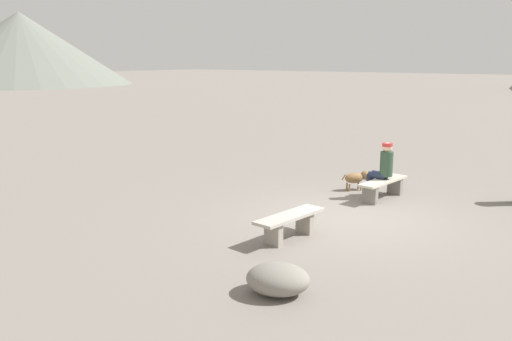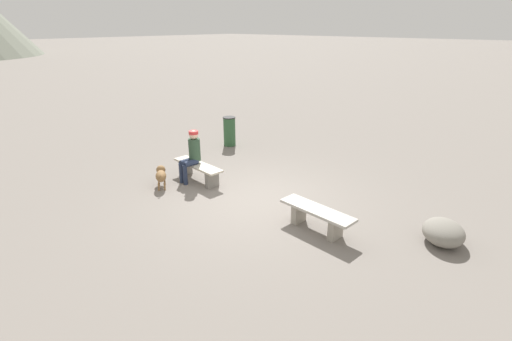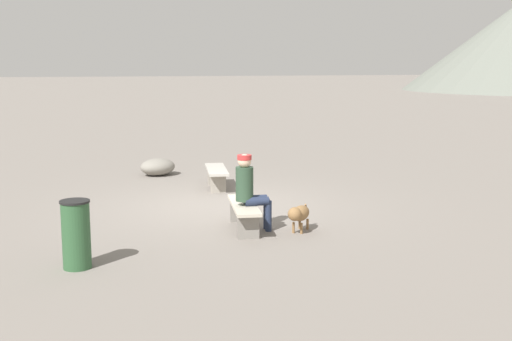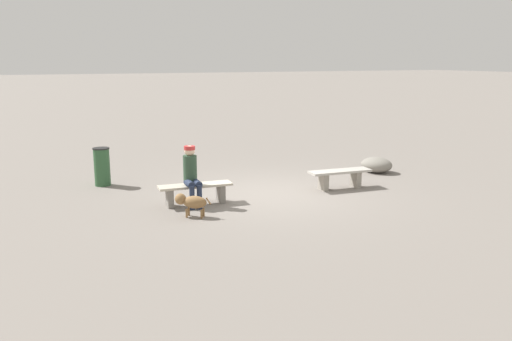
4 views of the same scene
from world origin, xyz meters
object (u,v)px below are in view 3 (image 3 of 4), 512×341
object	(u,v)px
dog	(299,214)
boulder	(158,167)
bench_left	(216,174)
seated_person	(250,187)
bench_right	(244,212)
trash_bin	(76,234)

from	to	relation	value
dog	boulder	distance (m)	6.39
bench_left	seated_person	xyz separation A→B (m)	(3.80, -0.06, 0.44)
bench_right	dog	size ratio (longest dim) A/B	2.55
seated_person	boulder	distance (m)	5.95
seated_person	trash_bin	world-z (taller)	seated_person
bench_left	seated_person	bearing A→B (deg)	3.94
trash_bin	boulder	distance (m)	7.45
bench_right	seated_person	world-z (taller)	seated_person
bench_right	trash_bin	xyz separation A→B (m)	(1.55, -2.70, 0.17)
seated_person	bench_right	bearing A→B (deg)	-142.22
trash_bin	boulder	world-z (taller)	trash_bin
bench_left	bench_right	bearing A→B (deg)	2.70
trash_bin	boulder	size ratio (longest dim) A/B	1.08
bench_left	boulder	bearing A→B (deg)	-145.25
bench_left	boulder	distance (m)	2.33
boulder	seated_person	bearing A→B (deg)	10.71
trash_bin	boulder	bearing A→B (deg)	167.01
trash_bin	bench_left	bearing A→B (deg)	151.55
seated_person	trash_bin	bearing A→B (deg)	-60.07
dog	bench_right	bearing A→B (deg)	-78.01
dog	boulder	size ratio (longest dim) A/B	0.72
seated_person	boulder	world-z (taller)	seated_person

